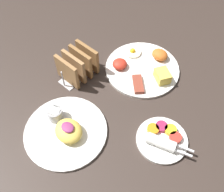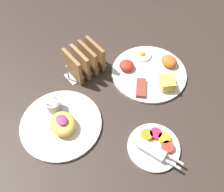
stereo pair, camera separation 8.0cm
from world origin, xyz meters
name	(u,v)px [view 1 (the left image)]	position (x,y,z in m)	size (l,w,h in m)	color
ground_plane	(110,99)	(0.00, 0.00, 0.00)	(3.00, 3.00, 0.00)	#332823
plate_breakfast	(143,67)	(0.00, 0.18, 0.01)	(0.27, 0.27, 0.05)	white
plate_condiments	(162,139)	(0.22, -0.01, 0.01)	(0.17, 0.15, 0.04)	white
plate_foreground	(66,130)	(-0.02, -0.18, 0.01)	(0.25, 0.25, 0.06)	white
toast_rack	(78,65)	(-0.15, 0.01, 0.05)	(0.10, 0.15, 0.10)	#B7B7BC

